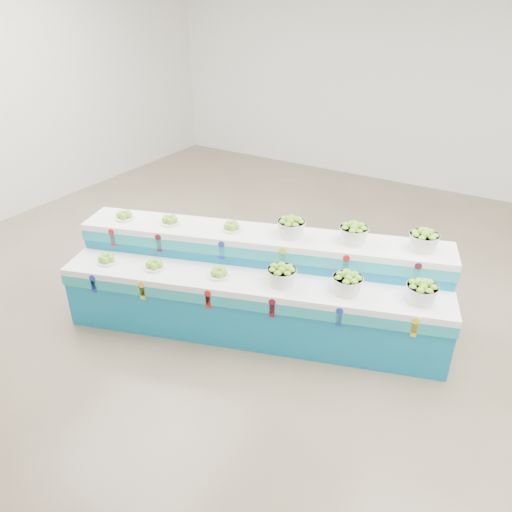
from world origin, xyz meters
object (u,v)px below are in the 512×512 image
display_stand (256,285)px  plate_upper_mid (170,220)px  basket_upper_right (424,240)px  basket_lower_left (282,275)px

display_stand → plate_upper_mid: bearing=166.5°
plate_upper_mid → display_stand: bearing=4.5°
plate_upper_mid → basket_upper_right: bearing=17.9°
display_stand → plate_upper_mid: size_ratio=18.13×
basket_lower_left → plate_upper_mid: bearing=177.8°
display_stand → plate_upper_mid: (-1.08, -0.08, 0.56)m
basket_lower_left → basket_upper_right: bearing=38.4°
basket_upper_right → display_stand: bearing=-153.5°
basket_lower_left → plate_upper_mid: (-1.47, 0.06, 0.24)m
plate_upper_mid → basket_upper_right: size_ratio=0.75×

